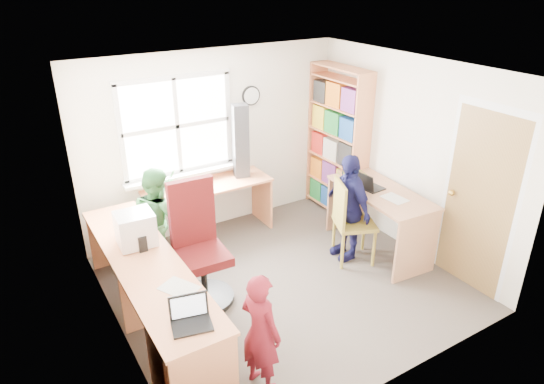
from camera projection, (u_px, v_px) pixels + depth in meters
The scene contains 19 objects.
room at pixel (280, 183), 5.11m from camera, with size 3.64×3.44×2.44m.
l_desk at pixel (182, 301), 4.52m from camera, with size 2.38×2.95×0.75m.
right_desk at pixel (380, 207), 5.97m from camera, with size 0.76×1.47×0.82m.
bookshelf at pixel (337, 146), 6.82m from camera, with size 0.30×1.02×2.10m.
swivel_chair at pixel (199, 251), 5.09m from camera, with size 0.65×0.65×1.33m.
wooden_chair at pixel (349, 219), 5.76m from camera, with size 0.59×0.59×1.04m.
crt_monitor at pixel (136, 229), 4.79m from camera, with size 0.37×0.34×0.35m.
laptop_left at pixel (191, 317), 3.78m from camera, with size 0.36×0.32×0.21m.
laptop_right at pixel (367, 185), 5.92m from camera, with size 0.30×0.35×0.22m.
speaker_a at pixel (142, 243), 4.73m from camera, with size 0.08×0.08×0.17m.
speaker_b at pixel (124, 222), 5.13m from camera, with size 0.10×0.10×0.17m.
cd_tower at pixel (241, 141), 6.27m from camera, with size 0.23×0.22×0.97m.
game_box at pixel (352, 174), 6.29m from camera, with size 0.33×0.33×0.06m.
paper_a at pixel (179, 288), 4.21m from camera, with size 0.35×0.39×0.00m.
paper_b at pixel (395, 198), 5.68m from camera, with size 0.22×0.30×0.00m.
potted_plant at pixel (171, 180), 6.00m from camera, with size 0.15×0.12×0.28m, color #2B6D37.
person_red at pixel (261, 332), 3.98m from camera, with size 0.41×0.27×1.12m, color maroon.
person_green at pixel (159, 221), 5.53m from camera, with size 0.63×0.49×1.30m, color #327E3D.
person_navy at pixel (348, 207), 5.81m from camera, with size 0.78×0.33×1.34m, color #161644.
Camera 1 is at (-2.51, -3.85, 3.28)m, focal length 32.00 mm.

